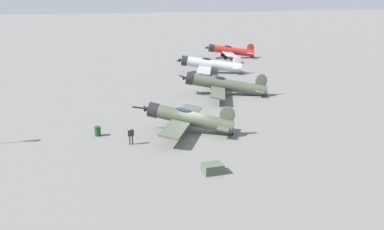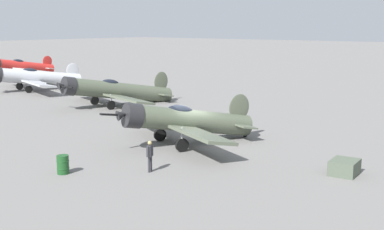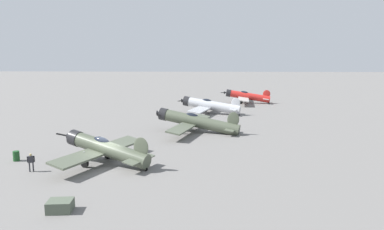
{
  "view_description": "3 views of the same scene",
  "coord_description": "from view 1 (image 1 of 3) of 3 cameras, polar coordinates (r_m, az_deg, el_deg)",
  "views": [
    {
      "loc": [
        41.24,
        -8.64,
        13.91
      ],
      "look_at": [
        -0.0,
        0.0,
        1.8
      ],
      "focal_mm": 42.43,
      "sensor_mm": 36.0,
      "label": 1
    },
    {
      "loc": [
        19.17,
        -23.92,
        7.25
      ],
      "look_at": [
        -0.0,
        0.0,
        1.8
      ],
      "focal_mm": 47.48,
      "sensor_mm": 36.0,
      "label": 2
    },
    {
      "loc": [
        31.35,
        8.7,
        9.66
      ],
      "look_at": [
        -18.58,
        6.66,
        1.6
      ],
      "focal_mm": 34.17,
      "sensor_mm": 36.0,
      "label": 3
    }
  ],
  "objects": [
    {
      "name": "airplane_far_line",
      "position": [
        74.4,
        2.16,
        6.38
      ],
      "size": [
        13.48,
        10.73,
        2.97
      ],
      "rotation": [
        0.0,
        0.0,
        4.43
      ],
      "color": "#B7BABF",
      "rests_on": "ground_plane"
    },
    {
      "name": "ground_crew_mechanic",
      "position": [
        41.23,
        -7.69,
        -2.43
      ],
      "size": [
        0.37,
        0.57,
        1.58
      ],
      "rotation": [
        0.0,
        0.0,
        0.41
      ],
      "color": "#2D2D33",
      "rests_on": "ground_plane"
    },
    {
      "name": "airplane_mid_apron",
      "position": [
        59.53,
        3.99,
        3.83
      ],
      "size": [
        13.18,
        11.18,
        3.2
      ],
      "rotation": [
        0.0,
        0.0,
        4.44
      ],
      "color": "#4C5442",
      "rests_on": "ground_plane"
    },
    {
      "name": "airplane_outer_stand",
      "position": [
        90.24,
        4.73,
        8.06
      ],
      "size": [
        13.58,
        10.35,
        2.9
      ],
      "rotation": [
        0.0,
        0.0,
        4.62
      ],
      "color": "red",
      "rests_on": "ground_plane"
    },
    {
      "name": "equipment_crate",
      "position": [
        35.04,
        2.61,
        -6.72
      ],
      "size": [
        1.41,
        1.65,
        0.73
      ],
      "rotation": [
        0.0,
        0.0,
        4.82
      ],
      "color": "#4C5647",
      "rests_on": "ground_plane"
    },
    {
      "name": "ground_plane",
      "position": [
        44.37,
        -0.0,
        -2.23
      ],
      "size": [
        400.0,
        400.0,
        0.0
      ],
      "primitive_type": "plane",
      "color": "slate"
    },
    {
      "name": "fuel_drum",
      "position": [
        44.26,
        -11.78,
        -2.0
      ],
      "size": [
        0.62,
        0.62,
        0.93
      ],
      "color": "#19471E",
      "rests_on": "ground_plane"
    },
    {
      "name": "airplane_foreground",
      "position": [
        44.03,
        -0.62,
        -0.36
      ],
      "size": [
        10.64,
        9.71,
        3.0
      ],
      "rotation": [
        0.0,
        0.0,
        4.3
      ],
      "color": "#4C5442",
      "rests_on": "ground_plane"
    }
  ]
}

